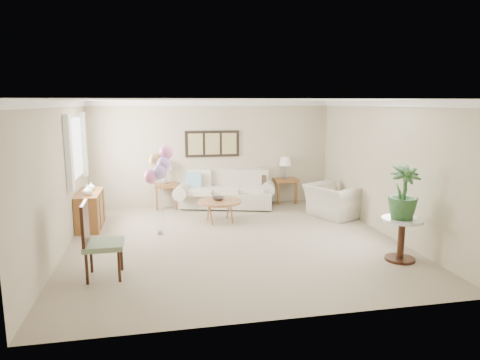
{
  "coord_description": "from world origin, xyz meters",
  "views": [
    {
      "loc": [
        -1.38,
        -7.54,
        2.56
      ],
      "look_at": [
        0.23,
        0.6,
        1.05
      ],
      "focal_mm": 32.0,
      "sensor_mm": 36.0,
      "label": 1
    }
  ],
  "objects_px": {
    "sofa": "(226,192)",
    "balloon_cluster": "(159,165)",
    "coffee_table": "(220,202)",
    "accent_chair": "(97,239)",
    "armchair": "(334,201)"
  },
  "relations": [
    {
      "from": "armchair",
      "to": "accent_chair",
      "type": "relative_size",
      "value": 0.98
    },
    {
      "from": "sofa",
      "to": "armchair",
      "type": "xyz_separation_m",
      "value": [
        2.24,
        -1.41,
        0.01
      ]
    },
    {
      "from": "accent_chair",
      "to": "armchair",
      "type": "bearing_deg",
      "value": 28.04
    },
    {
      "from": "armchair",
      "to": "balloon_cluster",
      "type": "relative_size",
      "value": 0.64
    },
    {
      "from": "coffee_table",
      "to": "balloon_cluster",
      "type": "height_order",
      "value": "balloon_cluster"
    },
    {
      "from": "sofa",
      "to": "balloon_cluster",
      "type": "relative_size",
      "value": 1.52
    },
    {
      "from": "sofa",
      "to": "accent_chair",
      "type": "distance_m",
      "value": 4.73
    },
    {
      "from": "coffee_table",
      "to": "armchair",
      "type": "height_order",
      "value": "armchair"
    },
    {
      "from": "sofa",
      "to": "coffee_table",
      "type": "relative_size",
      "value": 2.85
    },
    {
      "from": "sofa",
      "to": "coffee_table",
      "type": "distance_m",
      "value": 1.38
    },
    {
      "from": "armchair",
      "to": "accent_chair",
      "type": "xyz_separation_m",
      "value": [
        -4.81,
        -2.56,
        0.23
      ]
    },
    {
      "from": "sofa",
      "to": "coffee_table",
      "type": "bearing_deg",
      "value": -105.22
    },
    {
      "from": "coffee_table",
      "to": "balloon_cluster",
      "type": "relative_size",
      "value": 0.53
    },
    {
      "from": "sofa",
      "to": "balloon_cluster",
      "type": "xyz_separation_m",
      "value": [
        -1.63,
        -2.04,
        1.02
      ]
    },
    {
      "from": "coffee_table",
      "to": "accent_chair",
      "type": "bearing_deg",
      "value": -129.81
    }
  ]
}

